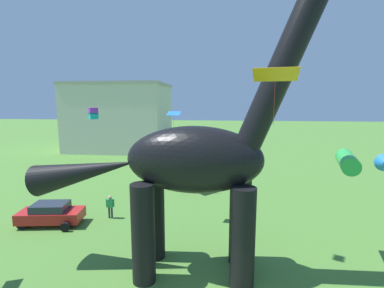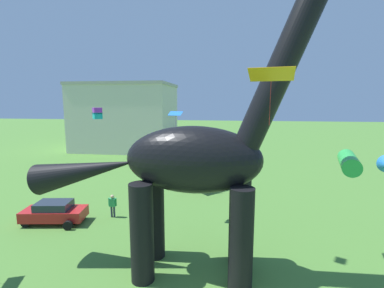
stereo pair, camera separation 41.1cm
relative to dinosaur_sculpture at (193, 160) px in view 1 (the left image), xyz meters
The scene contains 9 objects.
dinosaur_sculpture is the anchor object (origin of this frame).
parked_sedan_left 12.20m from the dinosaur_sculpture, 158.11° to the left, with size 4.42×2.39×1.55m.
person_photographer 9.95m from the dinosaur_sculpture, 139.79° to the left, with size 0.64×0.28×1.72m.
festival_canopy_tent 13.81m from the dinosaur_sculpture, 95.12° to the left, with size 3.15×3.15×3.00m.
kite_near_high 15.31m from the dinosaur_sculpture, 132.70° to the left, with size 1.02×1.02×1.03m.
kite_mid_center 6.43m from the dinosaur_sculpture, 108.49° to the left, with size 0.98×0.75×1.19m.
kite_far_right 7.99m from the dinosaur_sculpture, ahead, with size 2.89×3.07×0.87m.
kite_apex 5.77m from the dinosaur_sculpture, 47.47° to the right, with size 1.58×1.26×1.81m.
background_building_block 38.71m from the dinosaur_sculpture, 115.84° to the left, with size 16.74×12.25×11.71m.
Camera 1 is at (-0.11, -8.45, 8.44)m, focal length 25.74 mm.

